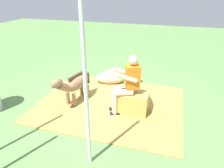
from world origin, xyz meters
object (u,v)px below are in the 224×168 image
Objects in this scene: hay_bale at (133,103)px; person_seated at (127,82)px; pony_lying at (114,78)px; pony_standing at (75,84)px; tent_pole_left at (86,96)px.

person_seated is at bearing 16.29° from hay_bale.
pony_standing is at bearing 66.75° from pony_lying.
hay_bale is 0.54m from person_seated.
pony_standing reaches higher than pony_lying.
person_seated is at bearing -97.50° from tent_pole_left.
person_seated is 1.03× the size of pony_standing.
pony_standing is (1.48, -0.01, 0.27)m from hay_bale.
pony_lying is 0.53× the size of tent_pole_left.
pony_lying is at bearing -80.58° from tent_pole_left.
person_seated reaches higher than hay_bale.
hay_bale is at bearing -163.71° from person_seated.
tent_pole_left is (-1.10, 1.72, 0.75)m from pony_standing.
tent_pole_left reaches higher than pony_standing.
tent_pole_left reaches higher than person_seated.
person_seated is at bearing 117.23° from pony_lying.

